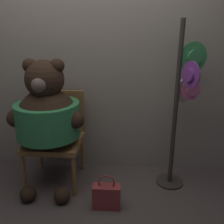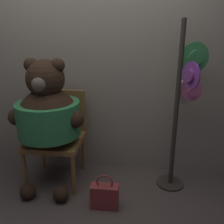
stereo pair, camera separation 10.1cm
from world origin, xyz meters
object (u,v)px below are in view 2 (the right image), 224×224
(chair, at_px, (57,132))
(teddy_bear, at_px, (48,115))
(hat_display_rack, at_px, (183,103))
(handbag_on_ground, at_px, (105,196))

(chair, bearing_deg, teddy_bear, -94.49)
(teddy_bear, bearing_deg, hat_display_rack, 6.15)
(chair, xyz_separation_m, handbag_on_ground, (0.57, -0.47, -0.39))
(chair, distance_m, handbag_on_ground, 0.83)
(hat_display_rack, relative_size, handbag_on_ground, 4.86)
(chair, xyz_separation_m, hat_display_rack, (1.25, -0.03, 0.37))
(chair, height_order, hat_display_rack, hat_display_rack)
(chair, relative_size, teddy_bear, 0.72)
(teddy_bear, height_order, hat_display_rack, hat_display_rack)
(hat_display_rack, bearing_deg, handbag_on_ground, -147.85)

